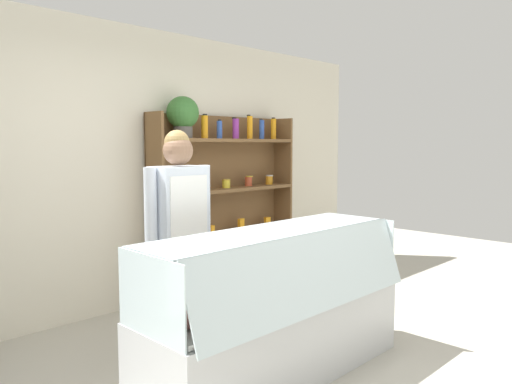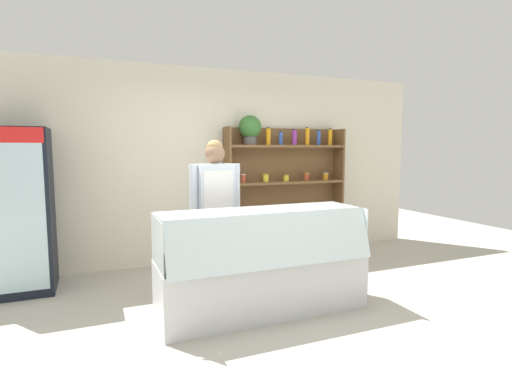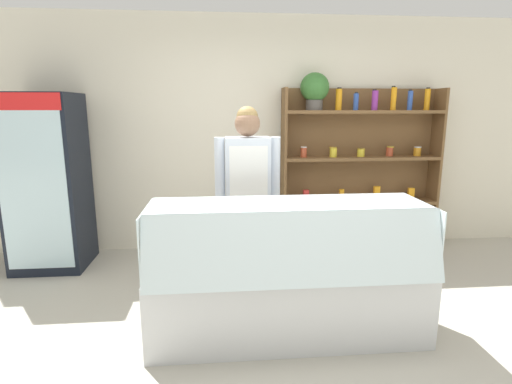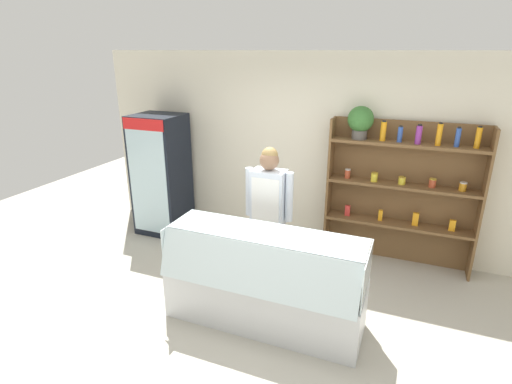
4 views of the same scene
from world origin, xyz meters
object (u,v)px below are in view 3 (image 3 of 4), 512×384
at_px(shelving_unit, 352,151).
at_px(deli_display_case, 287,294).
at_px(shop_clerk, 248,185).
at_px(drinks_fridge, 47,183).

relative_size(shelving_unit, deli_display_case, 1.02).
height_order(shelving_unit, shop_clerk, shelving_unit).
bearing_deg(deli_display_case, shop_clerk, 107.13).
relative_size(shelving_unit, shop_clerk, 1.22).
xyz_separation_m(drinks_fridge, shelving_unit, (3.34, 0.30, 0.27)).
relative_size(drinks_fridge, shelving_unit, 0.89).
distance_m(deli_display_case, shop_clerk, 1.05).
bearing_deg(drinks_fridge, shelving_unit, 5.19).
bearing_deg(drinks_fridge, shop_clerk, -20.90).
relative_size(deli_display_case, shop_clerk, 1.19).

